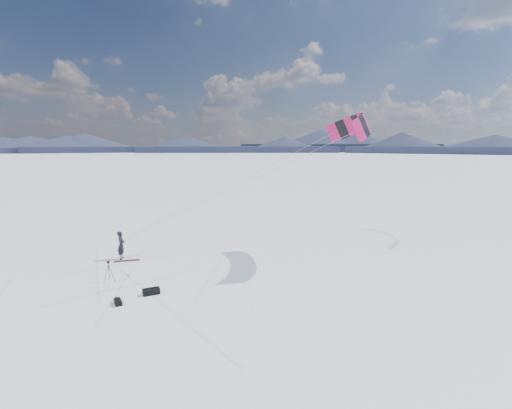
% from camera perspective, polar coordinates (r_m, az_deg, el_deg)
% --- Properties ---
extents(ground, '(1800.00, 1800.00, 0.00)m').
position_cam_1_polar(ground, '(22.26, -21.10, -10.72)').
color(ground, white).
extents(horizon_hills, '(704.84, 706.81, 9.14)m').
position_cam_1_polar(horizon_hills, '(21.29, -21.70, -1.00)').
color(horizon_hills, '#171C32').
rests_on(horizon_hills, ground).
extents(snow_tracks, '(17.62, 10.25, 0.01)m').
position_cam_1_polar(snow_tracks, '(22.10, -20.35, -10.81)').
color(snow_tracks, silver).
rests_on(snow_tracks, ground).
extents(snowkiter, '(0.58, 0.75, 1.83)m').
position_cam_1_polar(snowkiter, '(25.86, -19.92, -7.86)').
color(snowkiter, black).
rests_on(snowkiter, ground).
extents(snowboard, '(1.54, 0.93, 0.04)m').
position_cam_1_polar(snowboard, '(25.29, -19.25, -8.15)').
color(snowboard, maroon).
rests_on(snowboard, ground).
extents(tripod, '(0.54, 0.60, 1.15)m').
position_cam_1_polar(tripod, '(21.81, -21.72, -9.10)').
color(tripod, black).
rests_on(tripod, ground).
extents(gear_bag_a, '(0.89, 0.78, 0.36)m').
position_cam_1_polar(gear_bag_a, '(19.57, -15.83, -12.73)').
color(gear_bag_a, black).
rests_on(gear_bag_a, ground).
extents(gear_bag_b, '(0.61, 0.66, 0.28)m').
position_cam_1_polar(gear_bag_b, '(18.97, -20.48, -13.84)').
color(gear_bag_b, black).
rests_on(gear_bag_b, ground).
extents(power_kite, '(15.84, 6.08, 8.13)m').
position_cam_1_polar(power_kite, '(24.73, 14.69, 11.38)').
color(power_kite, '#AD114E').
rests_on(power_kite, ground).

